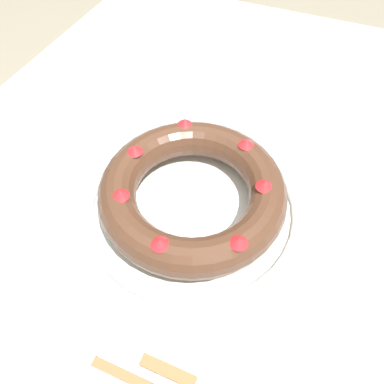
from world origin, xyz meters
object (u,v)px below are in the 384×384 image
at_px(serving_dish, 192,207).
at_px(bundt_cake, 192,192).
at_px(cake_knife, 144,360).
at_px(side_bowl, 36,155).
at_px(fork, 111,370).

height_order(serving_dish, bundt_cake, bundt_cake).
xyz_separation_m(cake_knife, side_bowl, (0.24, 0.35, 0.01)).
distance_m(serving_dish, cake_knife, 0.25).
distance_m(bundt_cake, side_bowl, 0.31).
xyz_separation_m(serving_dish, fork, (-0.27, -0.00, -0.01)).
relative_size(fork, cake_knife, 1.12).
xyz_separation_m(serving_dish, bundt_cake, (0.00, -0.00, 0.04)).
bearing_deg(fork, side_bowl, 49.39).
bearing_deg(side_bowl, cake_knife, -124.58).
bearing_deg(serving_dish, side_bowl, 91.47).
distance_m(fork, cake_knife, 0.04).
bearing_deg(bundt_cake, side_bowl, 91.48).
relative_size(bundt_cake, side_bowl, 1.68).
xyz_separation_m(serving_dish, cake_knife, (-0.25, -0.04, -0.01)).
bearing_deg(fork, cake_knife, -52.47).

